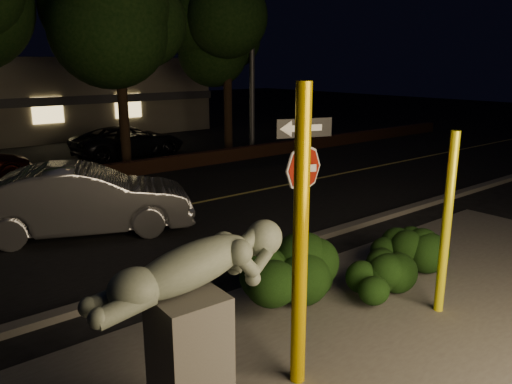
% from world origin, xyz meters
% --- Properties ---
extents(ground, '(90.00, 90.00, 0.00)m').
position_xyz_m(ground, '(0.00, 10.00, 0.00)').
color(ground, black).
rests_on(ground, ground).
extents(patio, '(14.00, 6.00, 0.02)m').
position_xyz_m(patio, '(0.00, -1.00, 0.01)').
color(patio, '#4C4944').
rests_on(patio, ground).
extents(road, '(80.00, 8.00, 0.01)m').
position_xyz_m(road, '(0.00, 7.00, 0.01)').
color(road, black).
rests_on(road, ground).
extents(lane_marking, '(80.00, 0.12, 0.00)m').
position_xyz_m(lane_marking, '(0.00, 7.00, 0.02)').
color(lane_marking, '#B8A649').
rests_on(lane_marking, road).
extents(curb, '(80.00, 0.25, 0.12)m').
position_xyz_m(curb, '(0.00, 2.90, 0.06)').
color(curb, '#4C4944').
rests_on(curb, ground).
extents(brick_wall, '(40.00, 0.35, 0.50)m').
position_xyz_m(brick_wall, '(0.00, 11.30, 0.25)').
color(brick_wall, '#442516').
rests_on(brick_wall, ground).
extents(parking_lot, '(40.00, 12.00, 0.01)m').
position_xyz_m(parking_lot, '(0.00, 17.00, 0.01)').
color(parking_lot, black).
rests_on(parking_lot, ground).
extents(tree_far_c, '(4.80, 4.80, 7.84)m').
position_xyz_m(tree_far_c, '(2.50, 12.80, 5.66)').
color(tree_far_c, black).
rests_on(tree_far_c, ground).
extents(tree_far_d, '(4.40, 4.40, 7.42)m').
position_xyz_m(tree_far_d, '(7.50, 13.30, 5.42)').
color(tree_far_d, black).
rests_on(tree_far_d, ground).
extents(yellow_pole_left, '(0.18, 0.18, 3.55)m').
position_xyz_m(yellow_pole_left, '(-1.47, -0.45, 1.78)').
color(yellow_pole_left, '#D8AC00').
rests_on(yellow_pole_left, ground).
extents(yellow_pole_right, '(0.14, 0.14, 2.81)m').
position_xyz_m(yellow_pole_right, '(1.45, -0.56, 1.40)').
color(yellow_pole_right, '#FFF013').
rests_on(yellow_pole_right, ground).
extents(signpost, '(0.93, 0.34, 2.87)m').
position_xyz_m(signpost, '(0.50, 1.51, 2.04)').
color(signpost, black).
rests_on(signpost, ground).
extents(sculpture, '(2.06, 0.67, 2.20)m').
position_xyz_m(sculpture, '(-2.96, -0.54, 1.36)').
color(sculpture, '#4C4944').
rests_on(sculpture, ground).
extents(hedge_center, '(2.28, 1.33, 1.12)m').
position_xyz_m(hedge_center, '(-0.20, 1.11, 0.56)').
color(hedge_center, black).
rests_on(hedge_center, ground).
extents(hedge_right, '(1.49, 0.81, 0.97)m').
position_xyz_m(hedge_right, '(1.18, 0.35, 0.48)').
color(hedge_right, black).
rests_on(hedge_right, ground).
extents(hedge_far_right, '(1.58, 1.16, 1.00)m').
position_xyz_m(hedge_far_right, '(2.35, 0.65, 0.50)').
color(hedge_far_right, black).
rests_on(hedge_far_right, ground).
extents(silver_sedan, '(5.00, 3.33, 1.56)m').
position_xyz_m(silver_sedan, '(-1.44, 6.47, 0.78)').
color(silver_sedan, '#9D9DA1').
rests_on(silver_sedan, ground).
extents(parked_car_dark, '(4.60, 2.21, 1.26)m').
position_xyz_m(parked_car_dark, '(3.51, 14.71, 0.63)').
color(parked_car_dark, black).
rests_on(parked_car_dark, ground).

